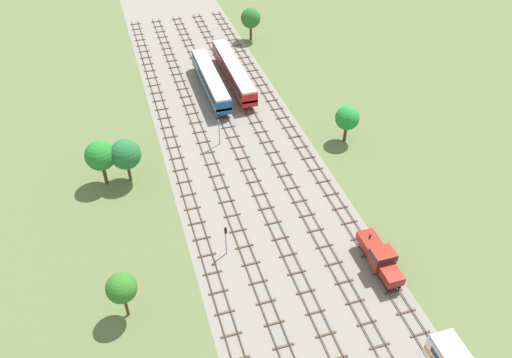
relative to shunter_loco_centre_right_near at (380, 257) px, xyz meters
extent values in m
plane|color=#5B6B3D|center=(-9.86, 20.68, -2.01)|extent=(480.00, 480.00, 0.00)
cube|color=gray|center=(-9.86, 20.68, -2.01)|extent=(23.71, 176.00, 0.01)
cube|color=#47382D|center=(-20.43, 21.68, -1.80)|extent=(0.07, 126.00, 0.15)
cube|color=#47382D|center=(-18.99, 21.68, -1.80)|extent=(0.07, 126.00, 0.15)
cube|color=brown|center=(-19.71, -3.82, -1.94)|extent=(2.40, 0.22, 0.14)
cube|color=brown|center=(-19.71, -0.82, -1.94)|extent=(2.40, 0.22, 0.14)
cube|color=brown|center=(-19.71, 2.18, -1.94)|extent=(2.40, 0.22, 0.14)
cube|color=brown|center=(-19.71, 5.18, -1.94)|extent=(2.40, 0.22, 0.14)
cube|color=brown|center=(-19.71, 8.18, -1.94)|extent=(2.40, 0.22, 0.14)
cube|color=brown|center=(-19.71, 11.18, -1.94)|extent=(2.40, 0.22, 0.14)
cube|color=brown|center=(-19.71, 14.18, -1.94)|extent=(2.40, 0.22, 0.14)
cube|color=brown|center=(-19.71, 17.18, -1.94)|extent=(2.40, 0.22, 0.14)
cube|color=brown|center=(-19.71, 20.18, -1.94)|extent=(2.40, 0.22, 0.14)
cube|color=brown|center=(-19.71, 23.18, -1.94)|extent=(2.40, 0.22, 0.14)
cube|color=brown|center=(-19.71, 26.18, -1.94)|extent=(2.40, 0.22, 0.14)
cube|color=brown|center=(-19.71, 29.18, -1.94)|extent=(2.40, 0.22, 0.14)
cube|color=brown|center=(-19.71, 32.18, -1.94)|extent=(2.40, 0.22, 0.14)
cube|color=brown|center=(-19.71, 35.18, -1.94)|extent=(2.40, 0.22, 0.14)
cube|color=brown|center=(-19.71, 38.18, -1.94)|extent=(2.40, 0.22, 0.14)
cube|color=brown|center=(-19.71, 41.18, -1.94)|extent=(2.40, 0.22, 0.14)
cube|color=brown|center=(-19.71, 44.18, -1.94)|extent=(2.40, 0.22, 0.14)
cube|color=brown|center=(-19.71, 47.18, -1.94)|extent=(2.40, 0.22, 0.14)
cube|color=brown|center=(-19.71, 50.18, -1.94)|extent=(2.40, 0.22, 0.14)
cube|color=brown|center=(-19.71, 53.18, -1.94)|extent=(2.40, 0.22, 0.14)
cube|color=brown|center=(-19.71, 56.18, -1.94)|extent=(2.40, 0.22, 0.14)
cube|color=brown|center=(-19.71, 59.18, -1.94)|extent=(2.40, 0.22, 0.14)
cube|color=brown|center=(-19.71, 62.18, -1.94)|extent=(2.40, 0.22, 0.14)
cube|color=brown|center=(-19.71, 65.18, -1.94)|extent=(2.40, 0.22, 0.14)
cube|color=brown|center=(-19.71, 68.18, -1.94)|extent=(2.40, 0.22, 0.14)
cube|color=brown|center=(-19.71, 71.18, -1.94)|extent=(2.40, 0.22, 0.14)
cube|color=brown|center=(-19.71, 74.18, -1.94)|extent=(2.40, 0.22, 0.14)
cube|color=brown|center=(-19.71, 77.18, -1.94)|extent=(2.40, 0.22, 0.14)
cube|color=brown|center=(-19.71, 80.18, -1.94)|extent=(2.40, 0.22, 0.14)
cube|color=brown|center=(-19.71, 83.18, -1.94)|extent=(2.40, 0.22, 0.14)
cube|color=#47382D|center=(-15.50, 21.68, -1.80)|extent=(0.07, 126.00, 0.15)
cube|color=#47382D|center=(-14.07, 21.68, -1.80)|extent=(0.07, 126.00, 0.15)
cube|color=brown|center=(-14.78, -6.82, -1.94)|extent=(2.40, 0.22, 0.14)
cube|color=brown|center=(-14.78, -3.82, -1.94)|extent=(2.40, 0.22, 0.14)
cube|color=brown|center=(-14.78, -0.82, -1.94)|extent=(2.40, 0.22, 0.14)
cube|color=brown|center=(-14.78, 2.18, -1.94)|extent=(2.40, 0.22, 0.14)
cube|color=brown|center=(-14.78, 5.18, -1.94)|extent=(2.40, 0.22, 0.14)
cube|color=brown|center=(-14.78, 8.18, -1.94)|extent=(2.40, 0.22, 0.14)
cube|color=brown|center=(-14.78, 11.18, -1.94)|extent=(2.40, 0.22, 0.14)
cube|color=brown|center=(-14.78, 14.18, -1.94)|extent=(2.40, 0.22, 0.14)
cube|color=brown|center=(-14.78, 17.18, -1.94)|extent=(2.40, 0.22, 0.14)
cube|color=brown|center=(-14.78, 20.18, -1.94)|extent=(2.40, 0.22, 0.14)
cube|color=brown|center=(-14.78, 23.18, -1.94)|extent=(2.40, 0.22, 0.14)
cube|color=brown|center=(-14.78, 26.18, -1.94)|extent=(2.40, 0.22, 0.14)
cube|color=brown|center=(-14.78, 29.18, -1.94)|extent=(2.40, 0.22, 0.14)
cube|color=brown|center=(-14.78, 32.18, -1.94)|extent=(2.40, 0.22, 0.14)
cube|color=brown|center=(-14.78, 35.18, -1.94)|extent=(2.40, 0.22, 0.14)
cube|color=brown|center=(-14.78, 38.18, -1.94)|extent=(2.40, 0.22, 0.14)
cube|color=brown|center=(-14.78, 41.18, -1.94)|extent=(2.40, 0.22, 0.14)
cube|color=brown|center=(-14.78, 44.18, -1.94)|extent=(2.40, 0.22, 0.14)
cube|color=brown|center=(-14.78, 47.18, -1.94)|extent=(2.40, 0.22, 0.14)
cube|color=brown|center=(-14.78, 50.18, -1.94)|extent=(2.40, 0.22, 0.14)
cube|color=brown|center=(-14.78, 53.18, -1.94)|extent=(2.40, 0.22, 0.14)
cube|color=brown|center=(-14.78, 56.18, -1.94)|extent=(2.40, 0.22, 0.14)
cube|color=brown|center=(-14.78, 59.18, -1.94)|extent=(2.40, 0.22, 0.14)
cube|color=brown|center=(-14.78, 62.18, -1.94)|extent=(2.40, 0.22, 0.14)
cube|color=brown|center=(-14.78, 65.18, -1.94)|extent=(2.40, 0.22, 0.14)
cube|color=brown|center=(-14.78, 68.18, -1.94)|extent=(2.40, 0.22, 0.14)
cube|color=brown|center=(-14.78, 71.18, -1.94)|extent=(2.40, 0.22, 0.14)
cube|color=brown|center=(-14.78, 74.18, -1.94)|extent=(2.40, 0.22, 0.14)
cube|color=brown|center=(-14.78, 77.18, -1.94)|extent=(2.40, 0.22, 0.14)
cube|color=brown|center=(-14.78, 80.18, -1.94)|extent=(2.40, 0.22, 0.14)
cube|color=brown|center=(-14.78, 83.18, -1.94)|extent=(2.40, 0.22, 0.14)
cube|color=#47382D|center=(-10.57, 21.68, -1.80)|extent=(0.07, 126.00, 0.15)
cube|color=#47382D|center=(-9.14, 21.68, -1.80)|extent=(0.07, 126.00, 0.15)
cube|color=brown|center=(-9.86, -6.82, -1.94)|extent=(2.40, 0.22, 0.14)
cube|color=brown|center=(-9.86, -3.82, -1.94)|extent=(2.40, 0.22, 0.14)
cube|color=brown|center=(-9.86, -0.82, -1.94)|extent=(2.40, 0.22, 0.14)
cube|color=brown|center=(-9.86, 2.18, -1.94)|extent=(2.40, 0.22, 0.14)
cube|color=brown|center=(-9.86, 5.18, -1.94)|extent=(2.40, 0.22, 0.14)
cube|color=brown|center=(-9.86, 8.18, -1.94)|extent=(2.40, 0.22, 0.14)
cube|color=brown|center=(-9.86, 11.18, -1.94)|extent=(2.40, 0.22, 0.14)
cube|color=brown|center=(-9.86, 14.18, -1.94)|extent=(2.40, 0.22, 0.14)
cube|color=brown|center=(-9.86, 17.18, -1.94)|extent=(2.40, 0.22, 0.14)
cube|color=brown|center=(-9.86, 20.18, -1.94)|extent=(2.40, 0.22, 0.14)
cube|color=brown|center=(-9.86, 23.18, -1.94)|extent=(2.40, 0.22, 0.14)
cube|color=brown|center=(-9.86, 26.18, -1.94)|extent=(2.40, 0.22, 0.14)
cube|color=brown|center=(-9.86, 29.18, -1.94)|extent=(2.40, 0.22, 0.14)
cube|color=brown|center=(-9.86, 32.18, -1.94)|extent=(2.40, 0.22, 0.14)
cube|color=brown|center=(-9.86, 35.18, -1.94)|extent=(2.40, 0.22, 0.14)
cube|color=brown|center=(-9.86, 38.18, -1.94)|extent=(2.40, 0.22, 0.14)
cube|color=brown|center=(-9.86, 41.18, -1.94)|extent=(2.40, 0.22, 0.14)
cube|color=brown|center=(-9.86, 44.18, -1.94)|extent=(2.40, 0.22, 0.14)
cube|color=brown|center=(-9.86, 47.18, -1.94)|extent=(2.40, 0.22, 0.14)
cube|color=brown|center=(-9.86, 50.18, -1.94)|extent=(2.40, 0.22, 0.14)
cube|color=brown|center=(-9.86, 53.18, -1.94)|extent=(2.40, 0.22, 0.14)
cube|color=brown|center=(-9.86, 56.18, -1.94)|extent=(2.40, 0.22, 0.14)
cube|color=brown|center=(-9.86, 59.18, -1.94)|extent=(2.40, 0.22, 0.14)
cube|color=brown|center=(-9.86, 62.18, -1.94)|extent=(2.40, 0.22, 0.14)
cube|color=brown|center=(-9.86, 65.18, -1.94)|extent=(2.40, 0.22, 0.14)
cube|color=brown|center=(-9.86, 68.18, -1.94)|extent=(2.40, 0.22, 0.14)
cube|color=brown|center=(-9.86, 71.18, -1.94)|extent=(2.40, 0.22, 0.14)
cube|color=brown|center=(-9.86, 74.18, -1.94)|extent=(2.40, 0.22, 0.14)
cube|color=brown|center=(-9.86, 77.18, -1.94)|extent=(2.40, 0.22, 0.14)
cube|color=brown|center=(-9.86, 80.18, -1.94)|extent=(2.40, 0.22, 0.14)
cube|color=brown|center=(-9.86, 83.18, -1.94)|extent=(2.40, 0.22, 0.14)
cube|color=#47382D|center=(-5.65, 21.68, -1.80)|extent=(0.07, 126.00, 0.15)
cube|color=#47382D|center=(-4.21, 21.68, -1.80)|extent=(0.07, 126.00, 0.15)
cube|color=brown|center=(-4.93, -9.82, -1.94)|extent=(2.40, 0.22, 0.14)
cube|color=brown|center=(-4.93, -6.82, -1.94)|extent=(2.40, 0.22, 0.14)
cube|color=brown|center=(-4.93, -3.82, -1.94)|extent=(2.40, 0.22, 0.14)
cube|color=brown|center=(-4.93, -0.82, -1.94)|extent=(2.40, 0.22, 0.14)
cube|color=brown|center=(-4.93, 2.18, -1.94)|extent=(2.40, 0.22, 0.14)
cube|color=brown|center=(-4.93, 5.18, -1.94)|extent=(2.40, 0.22, 0.14)
cube|color=brown|center=(-4.93, 8.18, -1.94)|extent=(2.40, 0.22, 0.14)
cube|color=brown|center=(-4.93, 11.18, -1.94)|extent=(2.40, 0.22, 0.14)
cube|color=brown|center=(-4.93, 14.18, -1.94)|extent=(2.40, 0.22, 0.14)
cube|color=brown|center=(-4.93, 17.18, -1.94)|extent=(2.40, 0.22, 0.14)
cube|color=brown|center=(-4.93, 20.18, -1.94)|extent=(2.40, 0.22, 0.14)
cube|color=brown|center=(-4.93, 23.18, -1.94)|extent=(2.40, 0.22, 0.14)
cube|color=brown|center=(-4.93, 26.18, -1.94)|extent=(2.40, 0.22, 0.14)
cube|color=brown|center=(-4.93, 29.18, -1.94)|extent=(2.40, 0.22, 0.14)
cube|color=brown|center=(-4.93, 32.18, -1.94)|extent=(2.40, 0.22, 0.14)
cube|color=brown|center=(-4.93, 35.18, -1.94)|extent=(2.40, 0.22, 0.14)
cube|color=brown|center=(-4.93, 38.18, -1.94)|extent=(2.40, 0.22, 0.14)
cube|color=brown|center=(-4.93, 41.18, -1.94)|extent=(2.40, 0.22, 0.14)
cube|color=brown|center=(-4.93, 44.18, -1.94)|extent=(2.40, 0.22, 0.14)
cube|color=brown|center=(-4.93, 47.18, -1.94)|extent=(2.40, 0.22, 0.14)
cube|color=brown|center=(-4.93, 50.18, -1.94)|extent=(2.40, 0.22, 0.14)
cube|color=brown|center=(-4.93, 53.18, -1.94)|extent=(2.40, 0.22, 0.14)
cube|color=brown|center=(-4.93, 56.18, -1.94)|extent=(2.40, 0.22, 0.14)
cube|color=brown|center=(-4.93, 59.18, -1.94)|extent=(2.40, 0.22, 0.14)
cube|color=brown|center=(-4.93, 62.18, -1.94)|extent=(2.40, 0.22, 0.14)
cube|color=brown|center=(-4.93, 65.18, -1.94)|extent=(2.40, 0.22, 0.14)
cube|color=brown|center=(-4.93, 68.18, -1.94)|extent=(2.40, 0.22, 0.14)
cube|color=brown|center=(-4.93, 71.18, -1.94)|extent=(2.40, 0.22, 0.14)
cube|color=brown|center=(-4.93, 74.18, -1.94)|extent=(2.40, 0.22, 0.14)
cube|color=brown|center=(-4.93, 77.18, -1.94)|extent=(2.40, 0.22, 0.14)
cube|color=brown|center=(-4.93, 80.18, -1.94)|extent=(2.40, 0.22, 0.14)
cube|color=brown|center=(-4.93, 83.18, -1.94)|extent=(2.40, 0.22, 0.14)
cube|color=#47382D|center=(-0.72, 21.68, -1.80)|extent=(0.07, 126.00, 0.15)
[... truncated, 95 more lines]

